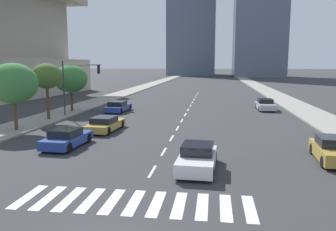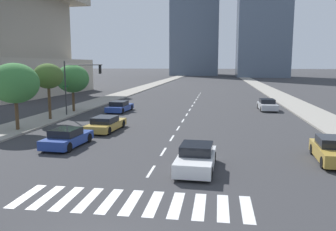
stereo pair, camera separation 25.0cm
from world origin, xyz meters
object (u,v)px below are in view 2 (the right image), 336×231
(sedan_blue_0, at_px, (67,138))
(traffic_signal_far, at_px, (79,78))
(sedan_blue_3, at_px, (120,107))
(sedan_gold_4, at_px, (106,124))
(sedan_silver_1, at_px, (267,105))
(sedan_gold_2, at_px, (334,151))
(street_tree_second, at_px, (48,76))
(sedan_white_5, at_px, (196,158))
(street_tree_third, at_px, (72,79))
(street_tree_nearest, at_px, (15,83))

(sedan_blue_0, height_order, traffic_signal_far, traffic_signal_far)
(sedan_blue_3, xyz_separation_m, sedan_gold_4, (2.10, -11.17, -0.01))
(sedan_blue_0, bearing_deg, sedan_silver_1, -33.10)
(sedan_blue_0, distance_m, sedan_silver_1, 26.05)
(sedan_gold_2, distance_m, sedan_gold_4, 17.04)
(traffic_signal_far, bearing_deg, street_tree_second, -124.76)
(sedan_white_5, bearing_deg, sedan_blue_0, -110.63)
(sedan_gold_2, distance_m, street_tree_third, 28.28)
(sedan_blue_3, relative_size, street_tree_third, 0.92)
(sedan_silver_1, height_order, sedan_blue_3, sedan_silver_1)
(sedan_white_5, height_order, traffic_signal_far, traffic_signal_far)
(sedan_blue_3, bearing_deg, traffic_signal_far, 147.25)
(sedan_blue_3, xyz_separation_m, street_tree_nearest, (-4.97, -12.44, 3.34))
(sedan_gold_4, distance_m, traffic_signal_far, 9.35)
(sedan_white_5, bearing_deg, street_tree_third, -139.17)
(sedan_blue_0, xyz_separation_m, street_tree_nearest, (-6.30, 4.38, 3.34))
(sedan_gold_2, relative_size, sedan_gold_4, 0.90)
(sedan_blue_3, distance_m, traffic_signal_far, 6.18)
(sedan_gold_2, xyz_separation_m, street_tree_third, (-22.68, 16.58, 3.19))
(sedan_blue_3, height_order, sedan_gold_4, sedan_blue_3)
(sedan_gold_4, relative_size, street_tree_second, 0.91)
(street_tree_third, bearing_deg, sedan_blue_3, 15.86)
(sedan_gold_2, relative_size, street_tree_nearest, 0.81)
(sedan_silver_1, xyz_separation_m, sedan_gold_2, (0.67, -21.94, 0.02))
(street_tree_nearest, relative_size, street_tree_third, 1.03)
(sedan_blue_0, xyz_separation_m, sedan_blue_3, (-1.33, 16.83, -0.00))
(sedan_gold_2, distance_m, street_tree_second, 25.50)
(street_tree_second, bearing_deg, sedan_white_5, -42.13)
(sedan_white_5, relative_size, street_tree_second, 0.80)
(sedan_blue_0, relative_size, sedan_silver_1, 0.95)
(sedan_silver_1, distance_m, traffic_signal_far, 21.91)
(sedan_blue_0, height_order, sedan_white_5, sedan_white_5)
(sedan_blue_3, bearing_deg, sedan_blue_0, -172.05)
(sedan_blue_0, relative_size, street_tree_second, 0.80)
(sedan_silver_1, bearing_deg, sedan_blue_3, -77.77)
(sedan_silver_1, height_order, street_tree_nearest, street_tree_nearest)
(sedan_blue_3, bearing_deg, street_tree_third, 109.30)
(sedan_blue_0, height_order, street_tree_third, street_tree_third)
(sedan_gold_2, height_order, sedan_gold_4, sedan_gold_2)
(sedan_gold_2, distance_m, sedan_blue_3, 25.25)
(sedan_white_5, bearing_deg, sedan_gold_2, 111.76)
(street_tree_nearest, bearing_deg, sedan_silver_1, 36.69)
(sedan_gold_2, distance_m, traffic_signal_far, 25.17)
(traffic_signal_far, bearing_deg, sedan_blue_3, 53.82)
(sedan_gold_2, xyz_separation_m, street_tree_second, (-22.68, 11.05, 3.65))
(sedan_blue_0, bearing_deg, sedan_gold_4, -3.74)
(street_tree_nearest, height_order, street_tree_second, street_tree_nearest)
(sedan_white_5, xyz_separation_m, street_tree_nearest, (-15.12, 8.17, 3.30))
(sedan_gold_2, xyz_separation_m, sedan_white_5, (-7.56, -2.63, -0.01))
(sedan_gold_2, bearing_deg, sedan_silver_1, -174.25)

